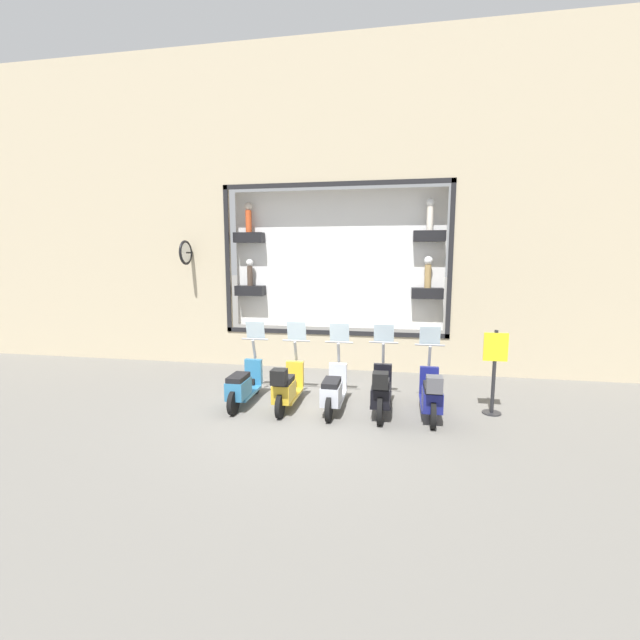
# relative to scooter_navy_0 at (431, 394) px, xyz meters

# --- Properties ---
(ground_plane) EXTENTS (120.00, 120.00, 0.00)m
(ground_plane) POSITION_rel_scooter_navy_0_xyz_m (-0.17, 2.36, -0.47)
(ground_plane) COLOR #66635E
(building_facade) EXTENTS (1.25, 36.00, 8.52)m
(building_facade) POSITION_rel_scooter_navy_0_xyz_m (3.43, 2.37, 3.88)
(building_facade) COLOR tan
(building_facade) RESTS_ON ground_plane
(scooter_navy_0) EXTENTS (1.80, 0.61, 1.63)m
(scooter_navy_0) POSITION_rel_scooter_navy_0_xyz_m (0.00, 0.00, 0.00)
(scooter_navy_0) COLOR black
(scooter_navy_0) RESTS_ON ground_plane
(scooter_black_1) EXTENTS (1.81, 0.60, 1.65)m
(scooter_black_1) POSITION_rel_scooter_navy_0_xyz_m (0.01, 0.94, 0.01)
(scooter_black_1) COLOR black
(scooter_black_1) RESTS_ON ground_plane
(scooter_silver_2) EXTENTS (1.79, 0.60, 1.65)m
(scooter_silver_2) POSITION_rel_scooter_navy_0_xyz_m (0.06, 1.88, -0.05)
(scooter_silver_2) COLOR black
(scooter_silver_2) RESTS_ON ground_plane
(scooter_yellow_3) EXTENTS (1.79, 0.60, 1.66)m
(scooter_yellow_3) POSITION_rel_scooter_navy_0_xyz_m (-0.00, 2.82, -0.01)
(scooter_yellow_3) COLOR black
(scooter_yellow_3) RESTS_ON ground_plane
(scooter_teal_4) EXTENTS (1.80, 0.60, 1.63)m
(scooter_teal_4) POSITION_rel_scooter_navy_0_xyz_m (0.06, 3.76, -0.05)
(scooter_teal_4) COLOR black
(scooter_teal_4) RESTS_ON ground_plane
(shop_sign_post) EXTENTS (0.36, 0.45, 1.66)m
(shop_sign_post) POSITION_rel_scooter_navy_0_xyz_m (0.46, -1.20, 0.43)
(shop_sign_post) COLOR #232326
(shop_sign_post) RESTS_ON ground_plane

